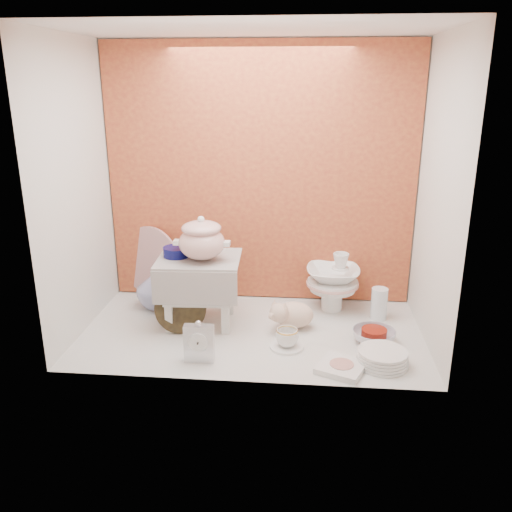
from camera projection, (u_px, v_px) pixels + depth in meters
The scene contains 17 objects.
ground at pixel (252, 331), 2.85m from camera, with size 1.80×1.80×0.00m, color silver.
niche_shell at pixel (255, 152), 2.73m from camera, with size 1.86×1.03×1.53m.
step_stool at pixel (200, 291), 2.90m from camera, with size 0.44×0.37×0.38m, color silver, non-canonical shape.
soup_tureen at pixel (202, 238), 2.76m from camera, with size 0.28×0.28×0.24m, color white, non-canonical shape.
cobalt_bowl at pixel (176, 252), 2.86m from camera, with size 0.14×0.14×0.05m, color #0A0C4B.
floral_platter at pixel (151, 262), 3.26m from camera, with size 0.44×0.05×0.44m, color silver, non-canonical shape.
blue_white_vase at pixel (157, 287), 3.12m from camera, with size 0.24×0.24×0.25m, color white.
lacquer_tray at pixel (180, 308), 2.82m from camera, with size 0.27×0.09×0.27m, color black, non-canonical shape.
mantel_clock at pixel (199, 342), 2.52m from camera, with size 0.14×0.05×0.21m, color silver.
plush_pig at pixel (294, 314), 2.87m from camera, with size 0.27×0.18×0.16m, color beige.
teacup_saucer at pixel (287, 347), 2.68m from camera, with size 0.17×0.17×0.01m, color white.
gold_rim_teacup at pixel (287, 337), 2.66m from camera, with size 0.11×0.11×0.09m, color white.
lattice_dish at pixel (342, 367), 2.47m from camera, with size 0.20×0.20×0.03m, color white.
dinner_plate_stack at pixel (382, 358), 2.51m from camera, with size 0.25×0.25×0.07m, color white.
crystal_bowl at pixel (374, 336), 2.72m from camera, with size 0.22×0.22×0.07m, color silver.
clear_glass_vase at pixel (379, 304), 2.98m from camera, with size 0.09×0.09×0.18m, color silver.
porcelain_tower at pixel (333, 281), 3.08m from camera, with size 0.31×0.31×0.35m, color white, non-canonical shape.
Camera 1 is at (0.26, -2.57, 1.28)m, focal length 37.40 mm.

